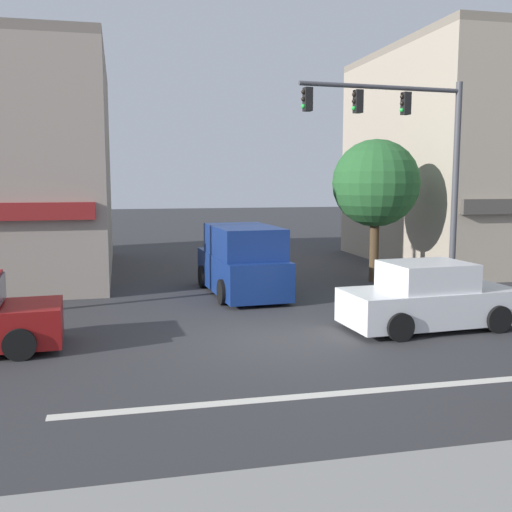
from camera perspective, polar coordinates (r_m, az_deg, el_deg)
name	(u,v)px	position (r m, az deg, el deg)	size (l,w,h in m)	color
ground_plane	(279,339)	(13.35, 2.16, -7.90)	(120.00, 120.00, 0.00)	#333335
lane_marking_stripe	(334,394)	(10.17, 7.44, -12.87)	(9.00, 0.24, 0.01)	silver
street_tree	(376,184)	(20.80, 11.34, 6.77)	(2.96, 2.96, 4.85)	#4C3823
traffic_light_mast	(416,150)	(17.38, 15.03, 9.71)	(4.88, 0.57, 6.20)	#47474C
sedan_approaching_near	(429,299)	(14.70, 16.14, -3.92)	(4.21, 2.09, 1.58)	silver
van_crossing_center	(242,262)	(18.22, -1.33, -0.56)	(2.25, 4.70, 2.11)	navy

